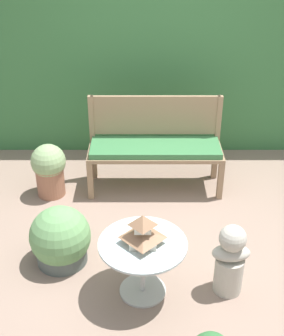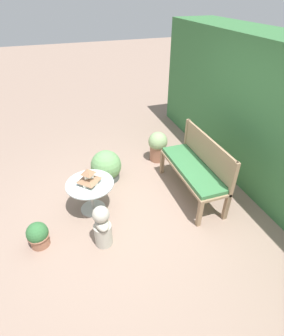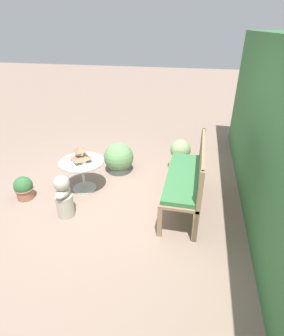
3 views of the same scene
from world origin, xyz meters
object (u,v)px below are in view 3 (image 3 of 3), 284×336
(garden_bench, at_px, (183,179))
(pagoda_birdhouse, at_px, (81,155))
(potted_plant_bench_right, at_px, (180,154))
(potted_plant_table_near, at_px, (119,159))
(garden_bust, at_px, (64,197))
(potted_plant_hedge_corner, at_px, (24,188))
(patio_table, at_px, (82,167))

(garden_bench, distance_m, pagoda_birdhouse, 1.63)
(potted_plant_bench_right, distance_m, potted_plant_table_near, 1.14)
(garden_bust, height_order, potted_plant_hedge_corner, garden_bust)
(pagoda_birdhouse, bearing_deg, potted_plant_bench_right, 124.21)
(potted_plant_hedge_corner, bearing_deg, patio_table, 119.56)
(garden_bench, height_order, potted_plant_bench_right, potted_plant_bench_right)
(garden_bench, xyz_separation_m, pagoda_birdhouse, (-0.14, -1.62, 0.16))
(patio_table, bearing_deg, pagoda_birdhouse, 0.00)
(pagoda_birdhouse, height_order, potted_plant_bench_right, pagoda_birdhouse)
(potted_plant_hedge_corner, xyz_separation_m, potted_plant_table_near, (-1.18, 1.19, 0.05))
(garden_bust, height_order, potted_plant_table_near, garden_bust)
(pagoda_birdhouse, height_order, potted_plant_hedge_corner, pagoda_birdhouse)
(patio_table, distance_m, potted_plant_hedge_corner, 0.95)
(pagoda_birdhouse, relative_size, potted_plant_hedge_corner, 0.74)
(pagoda_birdhouse, bearing_deg, potted_plant_table_near, 152.04)
(patio_table, bearing_deg, garden_bust, 1.95)
(potted_plant_hedge_corner, distance_m, potted_plant_table_near, 1.68)
(garden_bench, height_order, garden_bust, garden_bust)
(pagoda_birdhouse, relative_size, garden_bust, 0.43)
(potted_plant_bench_right, bearing_deg, pagoda_birdhouse, -55.79)
(patio_table, height_order, pagoda_birdhouse, pagoda_birdhouse)
(pagoda_birdhouse, height_order, garden_bust, pagoda_birdhouse)
(pagoda_birdhouse, bearing_deg, garden_bust, 1.95)
(patio_table, relative_size, potted_plant_hedge_corner, 1.89)
(potted_plant_table_near, bearing_deg, garden_bench, 54.91)
(patio_table, xyz_separation_m, potted_plant_table_near, (-0.73, 0.39, -0.17))
(pagoda_birdhouse, bearing_deg, garden_bench, 85.13)
(garden_bust, relative_size, potted_plant_hedge_corner, 1.74)
(garden_bench, height_order, pagoda_birdhouse, pagoda_birdhouse)
(garden_bench, relative_size, patio_table, 2.06)
(garden_bench, xyz_separation_m, potted_plant_bench_right, (-1.15, -0.13, -0.15))
(garden_bench, height_order, potted_plant_table_near, potted_plant_table_near)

